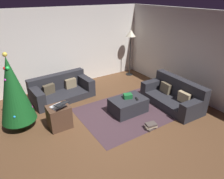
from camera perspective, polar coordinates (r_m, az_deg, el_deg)
The scene contains 14 objects.
ground_plane at distance 4.99m, azimuth -0.85°, elevation -11.33°, with size 6.40×6.40×0.00m, color brown.
rear_partition at distance 7.07m, azimuth -14.76°, elevation 10.95°, with size 6.40×0.12×2.60m, color silver.
corner_partition at distance 6.46m, azimuth 23.71°, elevation 8.26°, with size 0.12×6.40×2.60m, color silver.
couch_left at distance 6.51m, azimuth -14.15°, elevation 0.01°, with size 1.88×1.07×0.70m.
couch_right at distance 6.17m, azimuth 16.99°, elevation -1.65°, with size 0.92×1.83×0.77m.
ottoman at distance 5.59m, azimuth 4.55°, elevation -4.47°, with size 0.96×0.63×0.41m, color #26262B.
gift_box at distance 5.50m, azimuth 4.44°, elevation -1.84°, with size 0.22×0.17×0.12m, color #19662D.
tv_remote at distance 5.49m, azimuth 6.96°, elevation -2.61°, with size 0.05×0.16×0.02m, color black.
christmas_tree at distance 5.11m, azimuth -26.03°, elevation -0.16°, with size 0.80×0.80×1.88m.
side_table at distance 5.11m, azimuth -14.60°, elevation -7.45°, with size 0.52×0.44×0.57m, color #4C3323.
laptop at distance 4.89m, azimuth -14.65°, elevation -4.34°, with size 0.42×0.47×0.18m.
book_stack at distance 5.09m, azimuth 10.84°, elevation -10.06°, with size 0.32×0.22×0.15m.
corner_lamp at distance 7.80m, azimuth 5.30°, elevation 14.52°, with size 0.36×0.36×1.76m.
area_rug at distance 5.69m, azimuth 4.48°, elevation -6.22°, with size 2.60×2.00×0.01m, color #402C33.
Camera 1 is at (-2.09, -3.39, 3.02)m, focal length 32.53 mm.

